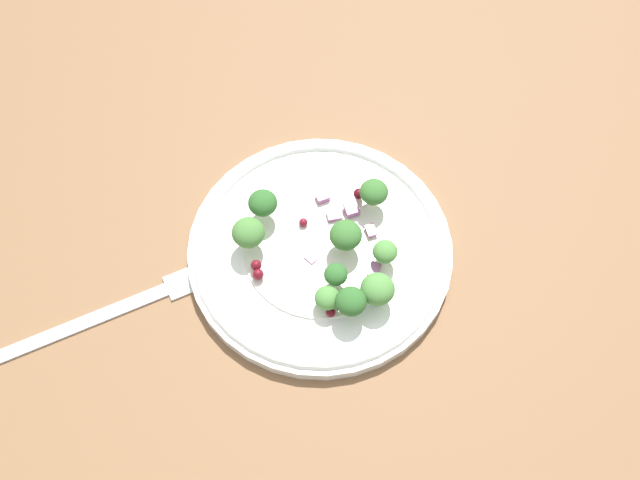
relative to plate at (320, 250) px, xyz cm
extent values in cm
cube|color=brown|center=(-2.69, -2.69, -1.86)|extent=(180.00, 180.00, 2.00)
cylinder|color=white|center=(0.00, 0.00, -0.26)|extent=(23.36, 23.36, 1.20)
torus|color=white|center=(0.00, 0.00, 0.34)|extent=(22.49, 22.49, 1.00)
cylinder|color=white|center=(0.00, 0.00, 0.44)|extent=(13.55, 13.55, 0.20)
cylinder|color=#9EC684|center=(5.46, -1.63, 1.36)|extent=(0.81, 0.81, 0.81)
ellipsoid|color=#4C843D|center=(5.46, -1.63, 2.33)|extent=(2.15, 2.15, 1.62)
cylinder|color=#8EB77A|center=(0.35, -5.47, 0.91)|extent=(0.81, 0.81, 0.81)
ellipsoid|color=#4C843D|center=(0.35, -5.47, 1.88)|extent=(2.15, 2.15, 1.61)
cylinder|color=#ADD18E|center=(4.94, 4.06, 1.61)|extent=(0.95, 0.95, 0.95)
ellipsoid|color=#386B2D|center=(4.94, 4.06, 2.75)|extent=(2.54, 2.54, 1.90)
cylinder|color=#ADD18E|center=(-6.10, 0.51, 1.53)|extent=(1.07, 1.07, 1.07)
ellipsoid|color=#477A38|center=(-6.10, 0.51, 2.81)|extent=(2.85, 2.85, 2.14)
cylinder|color=#9EC684|center=(-4.84, 3.43, 1.57)|extent=(0.96, 0.96, 0.96)
ellipsoid|color=#2D6028|center=(-4.84, 3.43, 2.73)|extent=(2.57, 2.57, 1.93)
cylinder|color=#ADD18E|center=(2.23, -6.21, 1.50)|extent=(0.97, 0.97, 0.97)
ellipsoid|color=#2D6028|center=(2.23, -6.21, 2.67)|extent=(2.59, 2.59, 1.94)
cylinder|color=#ADD18E|center=(1.15, -3.59, 1.46)|extent=(0.75, 0.75, 0.75)
ellipsoid|color=#2D6028|center=(1.15, -3.59, 2.36)|extent=(2.01, 2.01, 1.51)
cylinder|color=#8EB77A|center=(4.52, -5.13, 1.15)|extent=(1.09, 1.09, 1.09)
ellipsoid|color=#4C843D|center=(4.52, -5.13, 2.45)|extent=(2.90, 2.90, 2.17)
cylinder|color=#8EB77A|center=(2.19, -0.12, 1.52)|extent=(1.06, 1.06, 1.06)
ellipsoid|color=#386B2D|center=(2.19, -0.12, 2.79)|extent=(2.82, 2.82, 2.12)
sphere|color=maroon|center=(-5.56, -1.89, 1.33)|extent=(0.95, 0.95, 0.95)
sphere|color=maroon|center=(-5.43, -2.94, 1.16)|extent=(0.97, 0.97, 0.97)
sphere|color=maroon|center=(1.34, -5.12, 0.74)|extent=(0.76, 0.76, 0.76)
sphere|color=#4C0A14|center=(3.72, 4.79, 1.35)|extent=(0.99, 0.99, 0.99)
sphere|color=maroon|center=(-1.37, 2.33, 0.91)|extent=(0.77, 0.77, 0.77)
sphere|color=#4C0A14|center=(0.57, -6.47, 1.17)|extent=(0.82, 0.82, 0.82)
sphere|color=maroon|center=(1.05, -2.27, 1.24)|extent=(0.99, 0.99, 0.99)
cube|color=#A35B93|center=(0.47, 4.84, 0.87)|extent=(1.35, 1.16, 0.59)
cube|color=#A35B93|center=(4.51, -2.29, 1.01)|extent=(1.41, 1.65, 0.45)
cube|color=#934C84|center=(4.57, 1.23, 0.93)|extent=(1.16, 1.40, 0.31)
cube|color=#A35B93|center=(-0.83, -1.08, 0.53)|extent=(1.26, 1.27, 0.34)
cube|color=#934C84|center=(2.98, 3.40, 1.12)|extent=(1.49, 1.60, 0.59)
cube|color=#A35B93|center=(1.44, 2.97, 0.79)|extent=(1.44, 1.18, 0.44)
cube|color=silver|center=(-20.45, -5.67, -0.61)|extent=(14.36, 6.72, 0.50)
cube|color=silver|center=(-11.83, -2.19, -0.61)|extent=(4.24, 3.57, 0.50)
camera|label=1|loc=(-1.49, -30.76, 60.38)|focal=43.08mm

